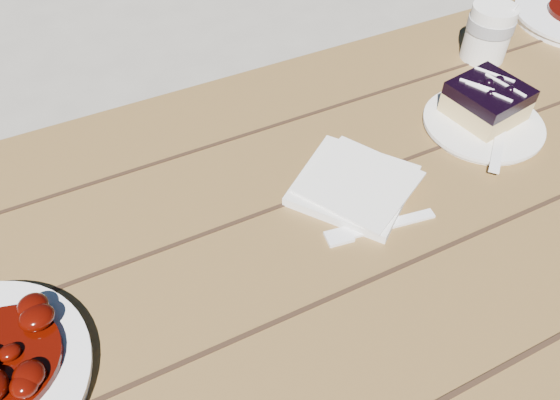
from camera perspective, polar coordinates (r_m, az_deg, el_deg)
name	(u,v)px	position (r m, az deg, el deg)	size (l,w,h in m)	color
picnic_table	(339,298)	(0.86, 6.21, -10.10)	(2.00, 1.55, 0.75)	brown
dessert_plate	(483,124)	(0.93, 20.43, 7.42)	(0.18, 0.18, 0.01)	white
blueberry_cake	(487,100)	(0.93, 20.83, 9.69)	(0.12, 0.12, 0.06)	tan
fork_dessert	(498,145)	(0.89, 21.85, 5.36)	(0.03, 0.16, 0.01)	white
coffee_cup	(488,33)	(1.08, 20.95, 16.01)	(0.08, 0.08, 0.10)	white
napkin_stack	(353,185)	(0.78, 7.68, 1.53)	(0.15, 0.15, 0.01)	white
fork_table	(391,223)	(0.74, 11.53, -2.41)	(0.03, 0.16, 0.01)	white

